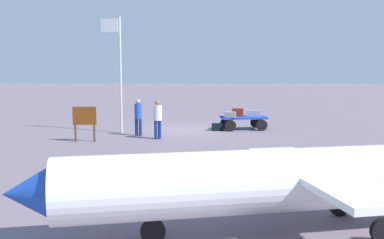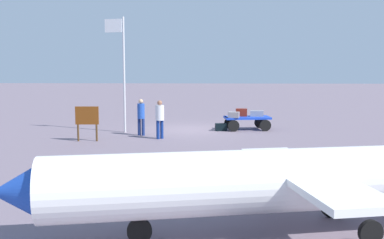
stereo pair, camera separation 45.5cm
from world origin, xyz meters
TOP-DOWN VIEW (x-y plane):
  - ground_plane at (0.00, 0.00)m, footprint 120.00×120.00m
  - luggage_cart at (-2.63, -0.06)m, footprint 2.31×1.46m
  - suitcase_navy at (-1.97, 0.36)m, footprint 0.59×0.50m
  - suitcase_grey at (-3.13, -0.20)m, footprint 0.67×0.41m
  - suitcase_maroon at (-2.38, -0.27)m, footprint 0.53×0.37m
  - suitcase_tan at (-1.37, 0.36)m, footprint 0.58×0.36m
  - worker_lead at (1.30, 2.88)m, footprint 0.52×0.52m
  - worker_trailing at (2.24, 1.96)m, footprint 0.41×0.41m
  - airplane_near at (-2.28, 13.72)m, footprint 10.22×4.64m
  - flagpole at (3.25, 1.03)m, footprint 0.92×0.22m
  - signboard at (4.22, 3.60)m, footprint 0.96×0.11m

SIDE VIEW (x-z plane):
  - ground_plane at x=0.00m, z-range 0.00..0.00m
  - suitcase_tan at x=-1.37m, z-range 0.00..0.36m
  - luggage_cart at x=-2.63m, z-range 0.15..0.80m
  - suitcase_navy at x=-1.97m, z-range 0.64..0.91m
  - suitcase_grey at x=-3.13m, z-range 0.64..0.92m
  - suitcase_maroon at x=-2.38m, z-range 0.64..1.01m
  - worker_trailing at x=2.24m, z-range 0.11..1.74m
  - signboard at x=4.22m, z-range 0.22..1.67m
  - worker_lead at x=1.30m, z-range 0.15..1.80m
  - airplane_near at x=-2.28m, z-range -0.37..2.42m
  - flagpole at x=3.25m, z-range 0.50..5.82m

